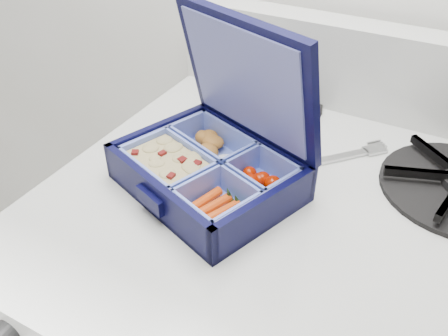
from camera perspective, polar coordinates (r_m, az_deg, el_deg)
The scene contains 3 objects.
bento_box at distance 0.57m, azimuth -1.99°, elevation -0.50°, with size 0.20×0.16×0.05m, color black, non-canonical shape.
burner_grate_rear at distance 0.76m, azimuth 4.72°, elevation 8.20°, with size 0.19×0.19×0.02m, color black.
fork at distance 0.64m, azimuth 11.45°, elevation 0.79°, with size 0.02×0.18×0.01m, color #B7B7B7, non-canonical shape.
Camera 1 is at (-0.27, 1.27, 1.22)m, focal length 38.00 mm.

